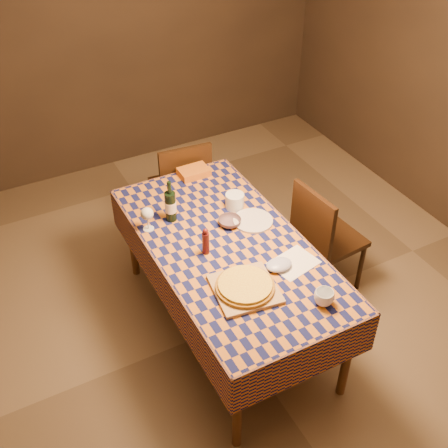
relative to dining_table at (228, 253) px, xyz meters
The scene contains 16 objects.
room 0.66m from the dining_table, ahead, with size 5.00×5.10×2.70m.
dining_table is the anchor object (origin of this frame).
cutting_board 0.43m from the dining_table, 104.35° to the right, with size 0.36×0.36×0.02m, color #AD8451.
pizza 0.44m from the dining_table, 104.35° to the right, with size 0.44×0.44×0.03m.
pepper_mill 0.23m from the dining_table, behind, with size 0.06×0.06×0.19m.
bowl 0.23m from the dining_table, 58.16° to the left, with size 0.15×0.15×0.05m, color #5F474F.
wine_glass 0.58m from the dining_table, 135.64° to the left, with size 0.09×0.09×0.17m.
wine_bottle 0.50m from the dining_table, 117.58° to the left, with size 0.08×0.08×0.30m.
deli_tub 0.42m from the dining_table, 54.92° to the left, with size 0.13×0.13×0.11m, color silver.
takeout_container 0.84m from the dining_table, 79.54° to the left, with size 0.22×0.15×0.06m, color #BD6418.
white_plate 0.30m from the dining_table, 26.20° to the left, with size 0.27×0.27×0.02m, color silver.
tumbler 0.75m from the dining_table, 71.47° to the right, with size 0.11×0.11×0.09m, color white.
flour_patch 0.45m from the dining_table, 51.34° to the right, with size 0.28×0.21×0.00m, color white.
flour_bag 0.39m from the dining_table, 63.03° to the right, with size 0.17×0.12×0.05m, color #A5ABD3.
chair_far 1.10m from the dining_table, 81.54° to the left, with size 0.46×0.47×0.93m.
chair_right 0.81m from the dining_table, ahead, with size 0.46×0.46×0.93m.
Camera 1 is at (-1.29, -2.39, 3.08)m, focal length 45.00 mm.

